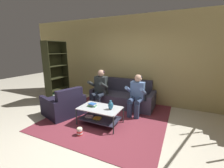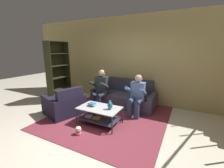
# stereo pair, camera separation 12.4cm
# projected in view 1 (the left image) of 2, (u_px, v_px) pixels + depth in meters

# --- Properties ---
(ground) EXTENTS (16.80, 16.80, 0.00)m
(ground) POSITION_uv_depth(u_px,v_px,m) (93.00, 133.00, 3.32)
(ground) COLOR beige
(back_partition) EXTENTS (8.40, 0.12, 2.90)m
(back_partition) POSITION_uv_depth(u_px,v_px,m) (130.00, 60.00, 5.15)
(back_partition) COLOR tan
(back_partition) RESTS_ON ground
(couch) EXTENTS (2.01, 0.86, 0.84)m
(couch) POSITION_uv_depth(u_px,v_px,m) (123.00, 97.00, 4.95)
(couch) COLOR #3C3A4C
(couch) RESTS_ON ground
(person_seated_left) EXTENTS (0.50, 0.58, 1.20)m
(person_seated_left) POSITION_uv_depth(u_px,v_px,m) (100.00, 88.00, 4.66)
(person_seated_left) COLOR #1C232F
(person_seated_left) RESTS_ON ground
(person_seated_right) EXTENTS (0.50, 0.58, 1.13)m
(person_seated_right) POSITION_uv_depth(u_px,v_px,m) (136.00, 93.00, 4.17)
(person_seated_right) COLOR navy
(person_seated_right) RESTS_ON ground
(coffee_table) EXTENTS (1.02, 0.62, 0.43)m
(coffee_table) POSITION_uv_depth(u_px,v_px,m) (100.00, 113.00, 3.67)
(coffee_table) COLOR #B8BBBD
(coffee_table) RESTS_ON ground
(area_rug) EXTENTS (3.00, 3.41, 0.01)m
(area_rug) POSITION_uv_depth(u_px,v_px,m) (111.00, 114.00, 4.26)
(area_rug) COLOR maroon
(area_rug) RESTS_ON ground
(vase) EXTENTS (0.12, 0.12, 0.21)m
(vase) POSITION_uv_depth(u_px,v_px,m) (111.00, 105.00, 3.52)
(vase) COLOR #296385
(vase) RESTS_ON coffee_table
(book_stack) EXTENTS (0.22, 0.17, 0.08)m
(book_stack) POSITION_uv_depth(u_px,v_px,m) (92.00, 105.00, 3.73)
(book_stack) COLOR #3C8453
(book_stack) RESTS_ON coffee_table
(bookshelf) EXTENTS (0.32, 0.87, 2.08)m
(bookshelf) POSITION_uv_depth(u_px,v_px,m) (56.00, 80.00, 5.32)
(bookshelf) COLOR black
(bookshelf) RESTS_ON ground
(armchair) EXTENTS (1.16, 1.19, 0.81)m
(armchair) POSITION_uv_depth(u_px,v_px,m) (64.00, 105.00, 4.23)
(armchair) COLOR black
(armchair) RESTS_ON ground
(popcorn_tub) EXTENTS (0.12, 0.12, 0.19)m
(popcorn_tub) POSITION_uv_depth(u_px,v_px,m) (80.00, 131.00, 3.22)
(popcorn_tub) COLOR red
(popcorn_tub) RESTS_ON ground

